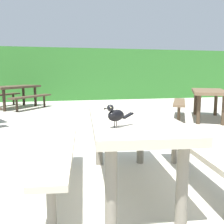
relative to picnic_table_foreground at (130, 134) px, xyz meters
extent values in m
plane|color=beige|center=(-0.27, -0.23, -0.56)|extent=(60.00, 60.00, 0.00)
cube|color=#2D6B28|center=(-0.27, 9.75, 0.55)|extent=(28.00, 2.40, 2.20)
cube|color=#B2A893|center=(0.00, 0.00, 0.15)|extent=(0.96, 1.87, 0.07)
cylinder|color=slate|center=(-0.34, -0.67, -0.22)|extent=(0.09, 0.09, 0.67)
cylinder|color=slate|center=(0.18, -0.73, -0.22)|extent=(0.09, 0.09, 0.67)
cylinder|color=slate|center=(-0.18, 0.73, -0.22)|extent=(0.09, 0.09, 0.67)
cylinder|color=slate|center=(0.34, 0.67, -0.22)|extent=(0.09, 0.09, 0.67)
cube|color=#B2A893|center=(-0.70, 0.08, -0.14)|extent=(0.47, 1.73, 0.05)
cylinder|color=slate|center=(-0.77, -0.56, -0.36)|extent=(0.07, 0.07, 0.39)
cylinder|color=slate|center=(-0.62, 0.72, -0.36)|extent=(0.07, 0.07, 0.39)
cube|color=#B2A893|center=(0.70, -0.08, -0.14)|extent=(0.47, 1.73, 0.05)
cylinder|color=slate|center=(0.77, 0.56, -0.36)|extent=(0.07, 0.07, 0.39)
ellipsoid|color=black|center=(-0.26, -0.50, 0.28)|extent=(0.17, 0.13, 0.09)
ellipsoid|color=black|center=(-0.30, -0.52, 0.29)|extent=(0.09, 0.08, 0.06)
sphere|color=black|center=(-0.32, -0.53, 0.34)|extent=(0.05, 0.05, 0.05)
sphere|color=#EAE08C|center=(-0.32, -0.55, 0.35)|extent=(0.01, 0.01, 0.01)
sphere|color=#EAE08C|center=(-0.34, -0.51, 0.35)|extent=(0.01, 0.01, 0.01)
cone|color=black|center=(-0.35, -0.54, 0.34)|extent=(0.03, 0.03, 0.02)
cube|color=black|center=(-0.16, -0.44, 0.27)|extent=(0.10, 0.08, 0.04)
cylinder|color=#47423D|center=(-0.26, -0.51, 0.21)|extent=(0.01, 0.01, 0.05)
cylinder|color=#47423D|center=(-0.28, -0.49, 0.21)|extent=(0.01, 0.01, 0.05)
cube|color=#473828|center=(-2.00, 6.60, 0.15)|extent=(1.68, 1.90, 0.07)
cylinder|color=#2E241A|center=(-1.36, 7.01, -0.22)|extent=(0.09, 0.09, 0.67)
cylinder|color=#2E241A|center=(-1.79, 7.32, -0.22)|extent=(0.09, 0.09, 0.67)
cylinder|color=#2E241A|center=(-2.20, 5.88, -0.22)|extent=(0.09, 0.09, 0.67)
cube|color=#473828|center=(-1.43, 6.19, -0.14)|extent=(1.24, 1.54, 0.05)
cylinder|color=#2E241A|center=(-1.05, 6.70, -0.36)|extent=(0.07, 0.07, 0.39)
cylinder|color=#2E241A|center=(-1.82, 5.67, -0.36)|extent=(0.07, 0.07, 0.39)
cylinder|color=#2E241A|center=(-2.17, 7.53, -0.36)|extent=(0.07, 0.07, 0.39)
cube|color=brown|center=(3.05, 3.29, 0.15)|extent=(1.52, 1.95, 0.07)
cylinder|color=#423324|center=(3.61, 3.79, -0.22)|extent=(0.09, 0.09, 0.67)
cylinder|color=#423324|center=(3.14, 4.04, -0.22)|extent=(0.09, 0.09, 0.67)
cylinder|color=#423324|center=(2.95, 2.55, -0.22)|extent=(0.09, 0.09, 0.67)
cylinder|color=#423324|center=(2.48, 2.80, -0.22)|extent=(0.09, 0.09, 0.67)
cube|color=brown|center=(2.43, 3.62, -0.14)|extent=(1.05, 1.64, 0.05)
cylinder|color=#423324|center=(2.73, 4.19, -0.36)|extent=(0.07, 0.07, 0.39)
cylinder|color=#423324|center=(2.13, 3.06, -0.36)|extent=(0.07, 0.07, 0.39)
camera|label=1|loc=(-0.72, -2.36, 0.60)|focal=40.91mm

